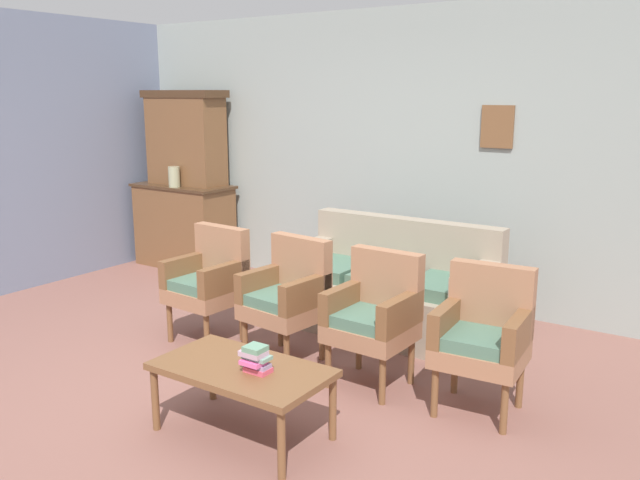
{
  "coord_description": "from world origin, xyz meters",
  "views": [
    {
      "loc": [
        2.81,
        -2.97,
        1.93
      ],
      "look_at": [
        0.11,
        1.05,
        0.85
      ],
      "focal_mm": 37.06,
      "sensor_mm": 36.0,
      "label": 1
    }
  ],
  "objects": [
    {
      "name": "armchair_near_cabinet",
      "position": [
        1.52,
        0.74,
        0.5
      ],
      "size": [
        0.55,
        0.53,
        0.9
      ],
      "color": "#9E6B4C",
      "rests_on": "ground"
    },
    {
      "name": "wall_back_with_decor",
      "position": [
        0.0,
        2.63,
        1.35
      ],
      "size": [
        6.4,
        0.09,
        2.7
      ],
      "color": "#939E99",
      "rests_on": "ground"
    },
    {
      "name": "armchair_row_middle",
      "position": [
        0.04,
        0.73,
        0.5
      ],
      "size": [
        0.57,
        0.55,
        0.9
      ],
      "color": "#9E6B4C",
      "rests_on": "ground"
    },
    {
      "name": "ground_plane",
      "position": [
        0.0,
        0.0,
        0.0
      ],
      "size": [
        7.68,
        7.68,
        0.0
      ],
      "primitive_type": "plane",
      "color": "#84564C"
    },
    {
      "name": "floral_couch",
      "position": [
        0.38,
        1.7,
        0.33
      ],
      "size": [
        1.71,
        0.8,
        0.9
      ],
      "color": "gray",
      "rests_on": "ground"
    },
    {
      "name": "armchair_by_doorway",
      "position": [
        0.78,
        0.71,
        0.5
      ],
      "size": [
        0.54,
        0.51,
        0.9
      ],
      "color": "#9E6B4C",
      "rests_on": "ground"
    },
    {
      "name": "side_cabinet",
      "position": [
        -2.54,
        2.25,
        0.47
      ],
      "size": [
        1.16,
        0.55,
        0.93
      ],
      "color": "brown",
      "rests_on": "ground"
    },
    {
      "name": "vase_on_cabinet",
      "position": [
        -2.48,
        2.07,
        1.04
      ],
      "size": [
        0.12,
        0.12,
        0.22
      ],
      "primitive_type": "cylinder",
      "color": "#A5A780",
      "rests_on": "side_cabinet"
    },
    {
      "name": "armchair_near_couch_end",
      "position": [
        -0.7,
        0.7,
        0.5
      ],
      "size": [
        0.55,
        0.52,
        0.9
      ],
      "color": "#9E6B4C",
      "rests_on": "ground"
    },
    {
      "name": "book_stack_on_table",
      "position": [
        0.62,
        -0.34,
        0.5
      ],
      "size": [
        0.16,
        0.12,
        0.16
      ],
      "color": "#DF516A",
      "rests_on": "coffee_table"
    },
    {
      "name": "coffee_table",
      "position": [
        0.5,
        -0.32,
        0.38
      ],
      "size": [
        1.0,
        0.56,
        0.42
      ],
      "color": "brown",
      "rests_on": "ground"
    },
    {
      "name": "cabinet_upper_hutch",
      "position": [
        -2.54,
        2.33,
        1.45
      ],
      "size": [
        0.99,
        0.38,
        1.03
      ],
      "color": "brown",
      "rests_on": "side_cabinet"
    }
  ]
}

